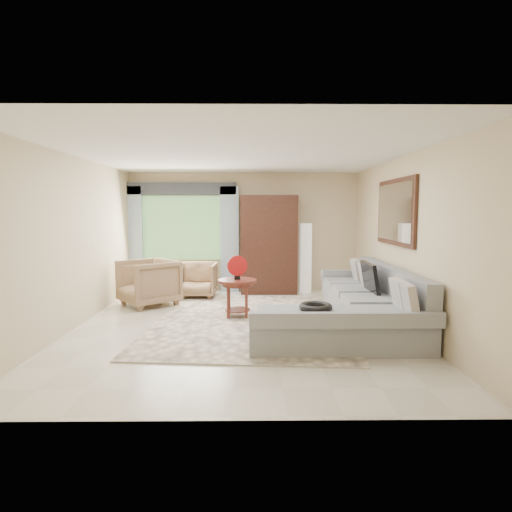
{
  "coord_description": "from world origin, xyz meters",
  "views": [
    {
      "loc": [
        0.18,
        -6.45,
        1.76
      ],
      "look_at": [
        0.25,
        0.35,
        1.05
      ],
      "focal_mm": 30.0,
      "sensor_mm": 36.0,
      "label": 1
    }
  ],
  "objects_px": {
    "tv_screen": "(370,278)",
    "floor_lamp": "(305,258)",
    "coffee_table": "(237,298)",
    "potted_plant": "(148,282)",
    "armoire": "(269,244)",
    "armchair_left": "(148,282)",
    "sectional_sofa": "(358,310)",
    "armchair_right": "(197,280)"
  },
  "relations": [
    {
      "from": "sectional_sofa",
      "to": "coffee_table",
      "type": "xyz_separation_m",
      "value": [
        -1.84,
        0.72,
        0.05
      ]
    },
    {
      "from": "armoire",
      "to": "floor_lamp",
      "type": "distance_m",
      "value": 0.86
    },
    {
      "from": "coffee_table",
      "to": "armchair_right",
      "type": "distance_m",
      "value": 1.92
    },
    {
      "from": "coffee_table",
      "to": "armoire",
      "type": "relative_size",
      "value": 0.3
    },
    {
      "from": "tv_screen",
      "to": "coffee_table",
      "type": "distance_m",
      "value": 2.17
    },
    {
      "from": "tv_screen",
      "to": "armoire",
      "type": "height_order",
      "value": "armoire"
    },
    {
      "from": "armchair_right",
      "to": "armoire",
      "type": "xyz_separation_m",
      "value": [
        1.49,
        0.48,
        0.69
      ]
    },
    {
      "from": "potted_plant",
      "to": "floor_lamp",
      "type": "height_order",
      "value": "floor_lamp"
    },
    {
      "from": "sectional_sofa",
      "to": "coffee_table",
      "type": "relative_size",
      "value": 5.42
    },
    {
      "from": "sectional_sofa",
      "to": "armoire",
      "type": "distance_m",
      "value": 3.24
    },
    {
      "from": "armchair_left",
      "to": "floor_lamp",
      "type": "bearing_deg",
      "value": 73.56
    },
    {
      "from": "armoire",
      "to": "floor_lamp",
      "type": "xyz_separation_m",
      "value": [
        0.8,
        0.06,
        -0.3
      ]
    },
    {
      "from": "sectional_sofa",
      "to": "coffee_table",
      "type": "height_order",
      "value": "sectional_sofa"
    },
    {
      "from": "coffee_table",
      "to": "floor_lamp",
      "type": "bearing_deg",
      "value": 57.83
    },
    {
      "from": "potted_plant",
      "to": "armoire",
      "type": "bearing_deg",
      "value": 7.46
    },
    {
      "from": "sectional_sofa",
      "to": "tv_screen",
      "type": "height_order",
      "value": "tv_screen"
    },
    {
      "from": "armoire",
      "to": "floor_lamp",
      "type": "height_order",
      "value": "armoire"
    },
    {
      "from": "armoire",
      "to": "tv_screen",
      "type": "bearing_deg",
      "value": -59.16
    },
    {
      "from": "coffee_table",
      "to": "floor_lamp",
      "type": "distance_m",
      "value": 2.67
    },
    {
      "from": "sectional_sofa",
      "to": "floor_lamp",
      "type": "height_order",
      "value": "floor_lamp"
    },
    {
      "from": "armchair_right",
      "to": "floor_lamp",
      "type": "bearing_deg",
      "value": 15.57
    },
    {
      "from": "sectional_sofa",
      "to": "armchair_right",
      "type": "bearing_deg",
      "value": 138.38
    },
    {
      "from": "sectional_sofa",
      "to": "armoire",
      "type": "bearing_deg",
      "value": 113.06
    },
    {
      "from": "armoire",
      "to": "coffee_table",
      "type": "bearing_deg",
      "value": -105.57
    },
    {
      "from": "sectional_sofa",
      "to": "armoire",
      "type": "relative_size",
      "value": 1.65
    },
    {
      "from": "sectional_sofa",
      "to": "potted_plant",
      "type": "relative_size",
      "value": 5.94
    },
    {
      "from": "coffee_table",
      "to": "armchair_left",
      "type": "bearing_deg",
      "value": 151.21
    },
    {
      "from": "armchair_left",
      "to": "potted_plant",
      "type": "xyz_separation_m",
      "value": [
        -0.22,
        0.91,
        -0.14
      ]
    },
    {
      "from": "armchair_left",
      "to": "tv_screen",
      "type": "bearing_deg",
      "value": 32.4
    },
    {
      "from": "tv_screen",
      "to": "armchair_right",
      "type": "relative_size",
      "value": 0.94
    },
    {
      "from": "tv_screen",
      "to": "potted_plant",
      "type": "distance_m",
      "value": 4.6
    },
    {
      "from": "armoire",
      "to": "potted_plant",
      "type": "bearing_deg",
      "value": -172.54
    },
    {
      "from": "potted_plant",
      "to": "floor_lamp",
      "type": "bearing_deg",
      "value": 6.7
    },
    {
      "from": "potted_plant",
      "to": "floor_lamp",
      "type": "xyz_separation_m",
      "value": [
        3.33,
        0.39,
        0.46
      ]
    },
    {
      "from": "coffee_table",
      "to": "potted_plant",
      "type": "bearing_deg",
      "value": 136.19
    },
    {
      "from": "tv_screen",
      "to": "armchair_left",
      "type": "relative_size",
      "value": 0.78
    },
    {
      "from": "sectional_sofa",
      "to": "armchair_right",
      "type": "distance_m",
      "value": 3.64
    },
    {
      "from": "armchair_left",
      "to": "potted_plant",
      "type": "height_order",
      "value": "armchair_left"
    },
    {
      "from": "potted_plant",
      "to": "armoire",
      "type": "xyz_separation_m",
      "value": [
        2.53,
        0.33,
        0.76
      ]
    },
    {
      "from": "potted_plant",
      "to": "armoire",
      "type": "relative_size",
      "value": 0.28
    },
    {
      "from": "floor_lamp",
      "to": "tv_screen",
      "type": "bearing_deg",
      "value": -74.77
    },
    {
      "from": "tv_screen",
      "to": "floor_lamp",
      "type": "relative_size",
      "value": 0.49
    }
  ]
}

